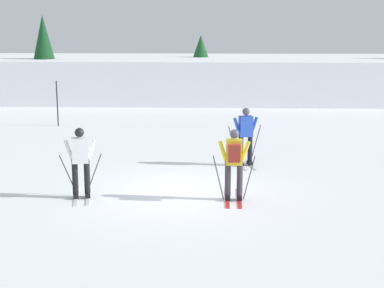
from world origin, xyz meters
The scene contains 8 objects.
ground_plane centered at (0.00, 0.00, 0.00)m, with size 120.00×120.00×0.00m, color white.
far_snow_ridge centered at (0.00, 18.10, 1.10)m, with size 80.00×7.64×2.20m, color white.
skier_yellow centered at (1.26, -0.65, 0.96)m, with size 1.00×1.61×1.71m.
skier_blue centered at (1.72, 2.79, 0.92)m, with size 0.98×1.64×1.71m.
skier_white centered at (-2.37, -0.57, 0.92)m, with size 0.99×1.64×1.71m.
trail_marker_pole centered at (-5.45, 9.15, 0.91)m, with size 0.05×0.05×1.82m, color black.
conifer_far_right centered at (-8.02, 16.66, 2.65)m, with size 1.73×1.73×4.45m.
conifer_far_centre centered at (0.12, 18.48, 2.12)m, with size 1.79×1.79×3.38m.
Camera 1 is at (0.72, -13.98, 4.18)m, focal length 54.98 mm.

